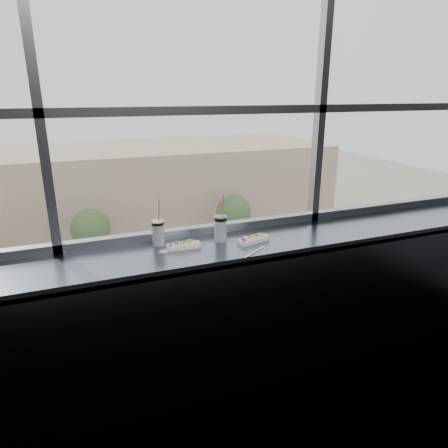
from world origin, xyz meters
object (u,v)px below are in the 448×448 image
object	(u,v)px
wrapper	(165,251)
hotdog_tray_right	(254,239)
car_near_e	(331,289)
pedestrian_d	(217,234)
loose_straw	(254,252)
soda_cup_right	(221,227)
car_far_b	(149,268)
pedestrian_b	(59,253)
hotdog_tray_left	(184,245)
soda_cup_left	(158,231)
tree_center	(91,228)
tree_right	(234,212)
pedestrian_c	(157,242)
car_near_d	(235,309)
car_far_c	(249,250)
pedestrian_a	(23,262)

from	to	relation	value
wrapper	hotdog_tray_right	bearing A→B (deg)	-2.94
car_near_e	pedestrian_d	xyz separation A→B (m)	(-2.91, 13.08, -0.18)
loose_straw	car_near_e	xyz separation A→B (m)	(13.64, 16.50, -10.90)
soda_cup_right	car_far_b	size ratio (longest dim) A/B	0.06
pedestrian_b	loose_straw	bearing A→B (deg)	-175.20
hotdog_tray_left	loose_straw	xyz separation A→B (m)	(0.42, -0.25, -0.02)
soda_cup_left	loose_straw	xyz separation A→B (m)	(0.56, -0.38, -0.09)
tree_center	tree_right	bearing A→B (deg)	0.00
soda_cup_left	tree_right	distance (m)	32.05
hotdog_tray_right	car_far_b	world-z (taller)	hotdog_tray_right
pedestrian_b	soda_cup_right	bearing A→B (deg)	-175.40
hotdog_tray_left	hotdog_tray_right	bearing A→B (deg)	-4.67
hotdog_tray_left	pedestrian_c	size ratio (longest dim) A/B	0.12
wrapper	car_near_d	size ratio (longest dim) A/B	0.01
hotdog_tray_right	car_far_c	size ratio (longest dim) A/B	0.04
car_far_c	soda_cup_right	bearing A→B (deg)	161.40
wrapper	pedestrian_d	size ratio (longest dim) A/B	0.04
soda_cup_right	loose_straw	xyz separation A→B (m)	(0.13, -0.29, -0.10)
tree_center	tree_right	distance (m)	11.93
loose_straw	car_near_e	distance (m)	24.02
soda_cup_right	loose_straw	distance (m)	0.34
hotdog_tray_right	car_near_d	bearing A→B (deg)	53.55
soda_cup_right	pedestrian_b	distance (m)	31.25
soda_cup_right	soda_cup_left	bearing A→B (deg)	168.78
wrapper	pedestrian_a	size ratio (longest dim) A/B	0.04
pedestrian_b	car_near_e	bearing A→B (deg)	-128.78
car_near_e	pedestrian_a	world-z (taller)	car_near_e
car_near_e	pedestrian_a	distance (m)	22.21
hotdog_tray_right	pedestrian_d	bearing A→B (deg)	56.61
soda_cup_left	pedestrian_d	xyz separation A→B (m)	(11.29, 29.19, -11.17)
soda_cup_left	loose_straw	world-z (taller)	soda_cup_left
soda_cup_right	wrapper	size ratio (longest dim) A/B	3.98
hotdog_tray_left	car_near_d	size ratio (longest dim) A/B	0.03
pedestrian_a	pedestrian_b	distance (m)	2.67
hotdog_tray_left	car_near_d	xyz separation A→B (m)	(7.41, 16.25, -10.92)
car_far_c	hotdog_tray_left	bearing A→B (deg)	160.89
tree_center	pedestrian_a	bearing A→B (deg)	178.96
car_far_c	tree_center	size ratio (longest dim) A/B	1.44
wrapper	tree_center	world-z (taller)	wrapper
pedestrian_b	car_far_c	bearing A→B (deg)	-109.35
hotdog_tray_left	car_near_d	world-z (taller)	hotdog_tray_left
pedestrian_c	tree_center	bearing A→B (deg)	11.35
pedestrian_b	pedestrian_c	world-z (taller)	pedestrian_b
soda_cup_left	pedestrian_b	world-z (taller)	soda_cup_left
loose_straw	wrapper	bearing A→B (deg)	125.97
hotdog_tray_left	pedestrian_b	size ratio (longest dim) A/B	0.10
pedestrian_c	wrapper	bearing A→B (deg)	78.68
hotdog_tray_left	soda_cup_left	distance (m)	0.21
soda_cup_right	car_near_e	world-z (taller)	soda_cup_right
hotdog_tray_right	car_near_d	size ratio (longest dim) A/B	0.04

